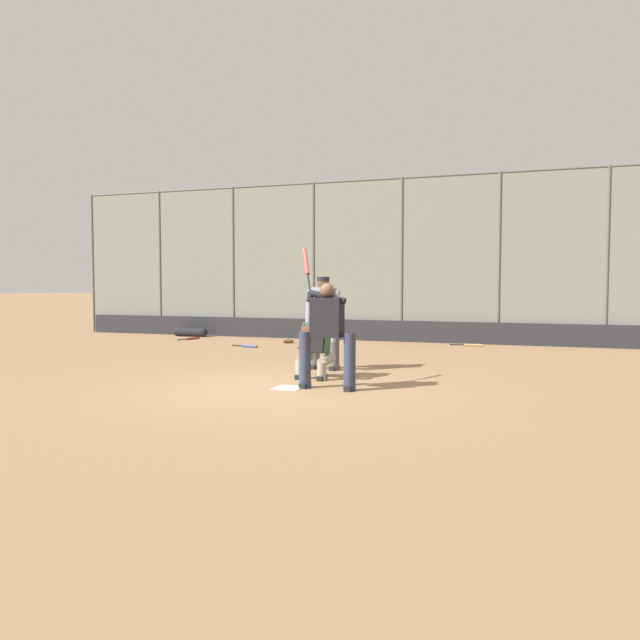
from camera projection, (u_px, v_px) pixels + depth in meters
ground_plane at (289, 388)px, 10.04m from camera, size 160.00×160.00×0.00m
home_plate_marker at (289, 388)px, 10.04m from camera, size 0.43×0.43×0.01m
backstop_fence at (402, 257)px, 18.07m from camera, size 21.89×0.08×4.75m
padding_wall at (400, 331)px, 18.10m from camera, size 21.37×0.18×0.60m
bleachers_beyond at (527, 322)px, 19.41m from camera, size 15.27×2.50×1.48m
batter_at_plate at (327, 331)px, 9.89m from camera, size 1.07×0.64×2.28m
catcher_behind_plate at (315, 343)px, 11.05m from camera, size 0.65×0.77×1.22m
umpire_home at (324, 319)px, 12.13m from camera, size 0.74×0.51×1.83m
spare_bat_near_backstop at (248, 346)px, 16.45m from camera, size 0.81×0.22×0.07m
spare_bat_by_padding at (471, 345)px, 16.75m from camera, size 0.86×0.10×0.07m
spare_bat_third_base_side at (191, 339)px, 18.70m from camera, size 0.28×0.84×0.07m
fielding_glove_on_dirt at (288, 341)px, 17.62m from camera, size 0.30×0.23×0.11m
equipment_bag_dugout_side at (190, 332)px, 19.82m from camera, size 1.22×0.28×0.28m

